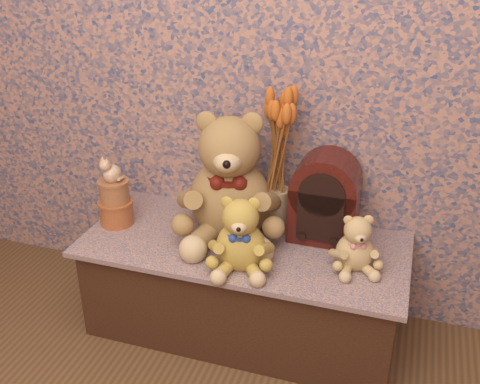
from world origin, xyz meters
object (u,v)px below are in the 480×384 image
at_px(teddy_medium, 241,229).
at_px(cathedral_radio, 325,196).
at_px(cat_figurine, 112,168).
at_px(teddy_large, 230,169).
at_px(ceramic_vase, 276,210).
at_px(biscuit_tin_lower, 116,212).
at_px(teddy_small, 356,239).

bearing_deg(teddy_medium, cathedral_radio, 36.90).
xyz_separation_m(cathedral_radio, cat_figurine, (-0.83, -0.15, 0.07)).
xyz_separation_m(teddy_large, ceramic_vase, (0.17, 0.06, -0.18)).
height_order(ceramic_vase, biscuit_tin_lower, ceramic_vase).
distance_m(cathedral_radio, cat_figurine, 0.84).
relative_size(teddy_large, cat_figurine, 4.79).
bearing_deg(teddy_small, cathedral_radio, 109.15).
bearing_deg(cat_figurine, cathedral_radio, 35.22).
bearing_deg(teddy_medium, biscuit_tin_lower, 153.62).
bearing_deg(teddy_medium, teddy_small, 3.55).
relative_size(teddy_small, cathedral_radio, 0.64).
bearing_deg(cathedral_radio, teddy_large, -169.27).
height_order(cathedral_radio, ceramic_vase, cathedral_radio).
xyz_separation_m(ceramic_vase, cat_figurine, (-0.63, -0.15, 0.16)).
bearing_deg(biscuit_tin_lower, cat_figurine, 0.00).
height_order(teddy_medium, cathedral_radio, cathedral_radio).
xyz_separation_m(teddy_small, ceramic_vase, (-0.34, 0.17, -0.02)).
height_order(teddy_medium, teddy_small, teddy_medium).
distance_m(teddy_large, ceramic_vase, 0.25).
bearing_deg(cat_figurine, biscuit_tin_lower, 0.00).
xyz_separation_m(cathedral_radio, biscuit_tin_lower, (-0.83, -0.15, -0.13)).
height_order(ceramic_vase, cat_figurine, cat_figurine).
height_order(teddy_medium, cat_figurine, cat_figurine).
relative_size(teddy_large, cathedral_radio, 1.53).
relative_size(teddy_medium, cathedral_radio, 0.85).
bearing_deg(teddy_small, teddy_large, 147.48).
distance_m(teddy_large, biscuit_tin_lower, 0.52).
height_order(teddy_large, ceramic_vase, teddy_large).
bearing_deg(ceramic_vase, biscuit_tin_lower, -166.90).
bearing_deg(ceramic_vase, teddy_medium, -100.69).
relative_size(teddy_medium, teddy_small, 1.32).
distance_m(teddy_medium, biscuit_tin_lower, 0.60).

